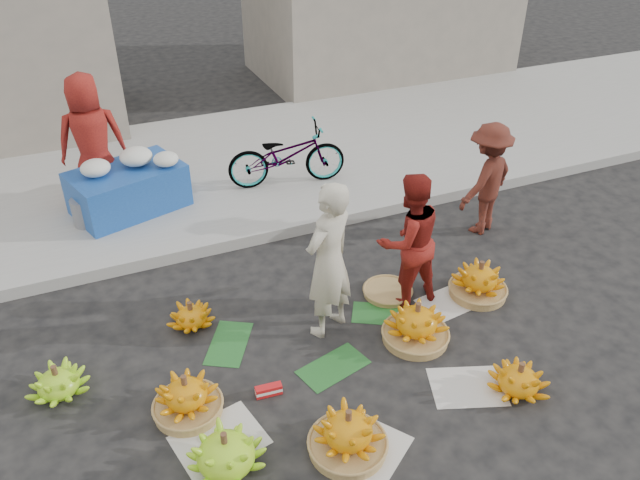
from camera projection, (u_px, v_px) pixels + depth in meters
name	position (u px, v px, depth m)	size (l,w,h in m)	color
ground	(334.00, 351.00, 5.98)	(80.00, 80.00, 0.00)	black
curb	(260.00, 234.00, 7.65)	(40.00, 0.25, 0.15)	#999691
sidewalk	(215.00, 166.00, 9.29)	(40.00, 4.00, 0.12)	#999691
newspaper_scatter	(373.00, 409.00, 5.36)	(3.20, 1.80, 0.00)	silver
banana_leaves	(317.00, 340.00, 6.10)	(2.00, 1.00, 0.00)	#1D5723
banana_bunch_0	(187.00, 397.00, 5.25)	(0.58, 0.58, 0.41)	olive
banana_bunch_1	(226.00, 453.00, 4.76)	(0.80, 0.80, 0.39)	#7DC91C
banana_bunch_2	(348.00, 434.00, 4.90)	(0.62, 0.62, 0.44)	olive
banana_bunch_3	(519.00, 379.00, 5.47)	(0.53, 0.53, 0.32)	orange
banana_bunch_4	(416.00, 324.00, 6.02)	(0.67, 0.67, 0.44)	olive
banana_bunch_5	(479.00, 281.00, 6.64)	(0.60, 0.60, 0.43)	olive
banana_bunch_6	(58.00, 382.00, 5.44)	(0.54, 0.54, 0.32)	#7DC91C
banana_bunch_7	(191.00, 316.00, 6.24)	(0.56, 0.56, 0.29)	orange
basket_spare	(388.00, 292.00, 6.72)	(0.52, 0.52, 0.06)	olive
incense_stack	(269.00, 390.00, 5.47)	(0.24, 0.07, 0.10)	red
vendor_cream	(329.00, 261.00, 5.83)	(0.59, 0.39, 1.63)	beige
vendor_red	(409.00, 240.00, 6.29)	(0.71, 0.55, 1.47)	maroon
man_striped	(487.00, 179.00, 7.51)	(0.91, 0.52, 1.41)	maroon
flower_table	(128.00, 186.00, 7.92)	(1.54, 1.21, 0.78)	#164193
grey_bucket	(85.00, 212.00, 7.66)	(0.31, 0.31, 0.35)	slate
flower_vendor	(92.00, 140.00, 7.84)	(0.83, 0.54, 1.70)	maroon
bicycle	(287.00, 155.00, 8.47)	(1.62, 0.56, 0.85)	gray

